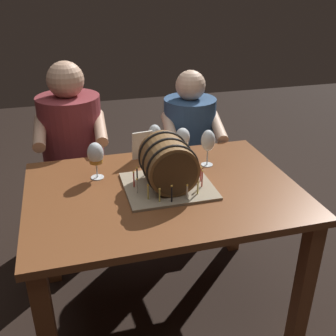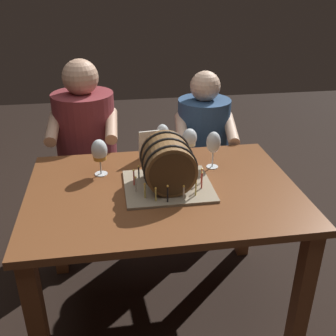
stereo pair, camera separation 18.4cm
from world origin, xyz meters
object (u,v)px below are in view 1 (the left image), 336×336
(wine_glass_amber, at_px, (96,155))
(person_seated_right, at_px, (189,158))
(dining_table, at_px, (163,209))
(person_seated_left, at_px, (75,162))
(wine_glass_empty, at_px, (208,141))
(wine_glass_white, at_px, (183,138))
(barrel_cake, at_px, (168,165))
(wine_glass_rose, at_px, (155,135))
(menu_card, at_px, (142,145))

(wine_glass_amber, distance_m, person_seated_right, 0.95)
(dining_table, height_order, person_seated_left, person_seated_left)
(wine_glass_empty, xyz_separation_m, wine_glass_white, (-0.09, 0.14, -0.02))
(barrel_cake, distance_m, wine_glass_white, 0.35)
(wine_glass_amber, xyz_separation_m, person_seated_right, (0.66, 0.57, -0.36))
(wine_glass_empty, relative_size, wine_glass_rose, 1.13)
(wine_glass_amber, height_order, wine_glass_rose, wine_glass_amber)
(dining_table, relative_size, person_seated_left, 1.05)
(wine_glass_empty, xyz_separation_m, menu_card, (-0.31, 0.16, -0.06))
(wine_glass_empty, bearing_deg, person_seated_left, 138.96)
(barrel_cake, bearing_deg, wine_glass_rose, 85.60)
(wine_glass_rose, relative_size, menu_card, 1.09)
(wine_glass_rose, distance_m, person_seated_right, 0.60)
(menu_card, relative_size, person_seated_left, 0.13)
(dining_table, relative_size, wine_glass_amber, 6.78)
(wine_glass_white, relative_size, wine_glass_rose, 0.96)
(barrel_cake, height_order, wine_glass_white, barrel_cake)
(wine_glass_empty, bearing_deg, wine_glass_rose, 138.08)
(wine_glass_empty, height_order, person_seated_left, person_seated_left)
(wine_glass_amber, height_order, person_seated_left, person_seated_left)
(wine_glass_empty, height_order, wine_glass_amber, wine_glass_empty)
(wine_glass_empty, xyz_separation_m, wine_glass_rose, (-0.23, 0.21, -0.02))
(wine_glass_white, height_order, wine_glass_amber, wine_glass_amber)
(barrel_cake, relative_size, wine_glass_rose, 2.35)
(wine_glass_white, height_order, person_seated_right, person_seated_right)
(wine_glass_white, distance_m, wine_glass_rose, 0.15)
(wine_glass_white, xyz_separation_m, person_seated_right, (0.19, 0.44, -0.34))
(wine_glass_empty, bearing_deg, barrel_cake, -145.86)
(wine_glass_white, xyz_separation_m, wine_glass_rose, (-0.14, 0.07, 0.00))
(person_seated_right, bearing_deg, dining_table, -116.45)
(menu_card, bearing_deg, barrel_cake, -88.67)
(wine_glass_white, bearing_deg, person_seated_left, 142.19)
(menu_card, distance_m, person_seated_left, 0.60)
(dining_table, xyz_separation_m, wine_glass_white, (0.19, 0.32, 0.22))
(wine_glass_amber, relative_size, menu_card, 1.17)
(person_seated_right, bearing_deg, person_seated_left, 179.95)
(wine_glass_rose, relative_size, person_seated_left, 0.14)
(wine_glass_rose, xyz_separation_m, person_seated_left, (-0.43, 0.37, -0.28))
(wine_glass_amber, xyz_separation_m, wine_glass_rose, (0.34, 0.20, -0.01))
(wine_glass_white, relative_size, menu_card, 1.04)
(dining_table, bearing_deg, wine_glass_empty, 32.54)
(wine_glass_white, bearing_deg, barrel_cake, -117.99)
(person_seated_left, xyz_separation_m, person_seated_right, (0.76, -0.00, -0.07))
(wine_glass_empty, height_order, wine_glass_rose, wine_glass_empty)
(wine_glass_amber, bearing_deg, person_seated_left, 99.25)
(person_seated_left, bearing_deg, wine_glass_amber, -80.75)
(dining_table, relative_size, wine_glass_empty, 6.46)
(barrel_cake, distance_m, menu_card, 0.35)
(wine_glass_empty, bearing_deg, menu_card, 152.19)
(wine_glass_white, height_order, menu_card, wine_glass_white)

